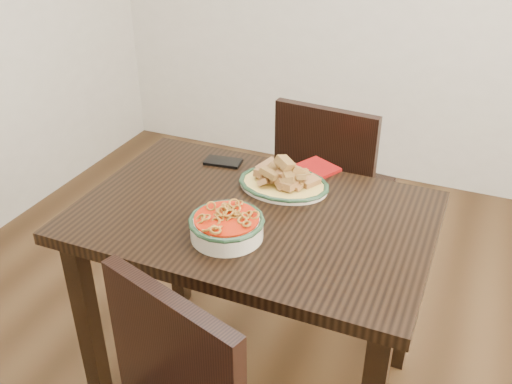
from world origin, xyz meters
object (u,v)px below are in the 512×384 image
at_px(noodle_bowl, 227,224).
at_px(dining_table, 254,240).
at_px(fish_plate, 284,176).
at_px(smartphone, 223,162).
at_px(chair_far, 331,185).

bearing_deg(noodle_bowl, dining_table, 84.05).
relative_size(fish_plate, noodle_bowl, 1.36).
xyz_separation_m(fish_plate, smartphone, (-0.27, 0.08, -0.04)).
bearing_deg(fish_plate, dining_table, -99.99).
bearing_deg(noodle_bowl, fish_plate, 81.88).
bearing_deg(noodle_bowl, chair_far, 84.70).
distance_m(dining_table, fish_plate, 0.24).
bearing_deg(fish_plate, smartphone, 162.96).
xyz_separation_m(dining_table, fish_plate, (0.03, 0.18, 0.15)).
distance_m(noodle_bowl, smartphone, 0.47).
xyz_separation_m(chair_far, fish_plate, (-0.03, -0.51, 0.30)).
relative_size(chair_far, fish_plate, 2.95).
bearing_deg(fish_plate, chair_far, 86.59).
distance_m(dining_table, noodle_bowl, 0.22).
relative_size(dining_table, noodle_bowl, 4.96).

